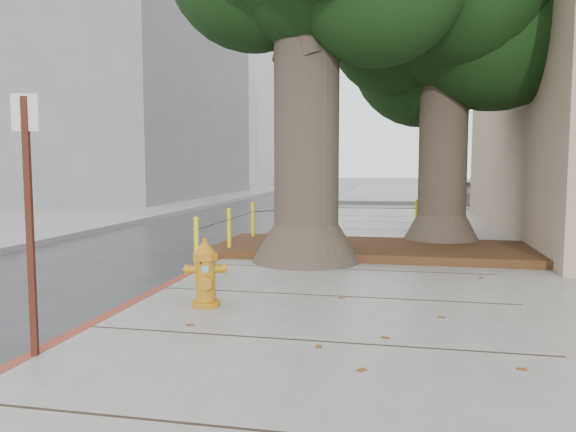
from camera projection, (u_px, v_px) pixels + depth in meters
name	position (u px, v px, depth m)	size (l,w,h in m)	color
ground	(295.00, 305.00, 7.86)	(140.00, 140.00, 0.00)	#28282B
sidewalk_far	(475.00, 193.00, 35.90)	(16.00, 20.00, 0.15)	slate
curb_red	(217.00, 263.00, 10.69)	(0.14, 26.00, 0.16)	maroon
planter_bed	(374.00, 249.00, 11.46)	(6.40, 2.60, 0.16)	black
building_far_grey	(109.00, 92.00, 31.75)	(12.00, 16.00, 12.00)	slate
building_far_white	(211.00, 106.00, 54.45)	(12.00, 18.00, 15.00)	silver
tree_far	(462.00, 21.00, 12.05)	(4.50, 3.80, 7.17)	#4C3F33
bollard_ring	(294.00, 224.00, 12.23)	(3.79, 5.39, 0.95)	yellow
fire_hydrant	(205.00, 273.00, 7.14)	(0.47, 0.46, 0.88)	#B77312
signpost	(29.00, 210.00, 5.22)	(0.24, 0.08, 2.46)	#471911
car_silver	(468.00, 193.00, 24.54)	(1.57, 3.91, 1.33)	#B8B8BD
car_red	(534.00, 195.00, 25.40)	(1.15, 3.31, 1.09)	maroon
car_dark	(114.00, 192.00, 28.06)	(1.53, 3.77, 1.09)	black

